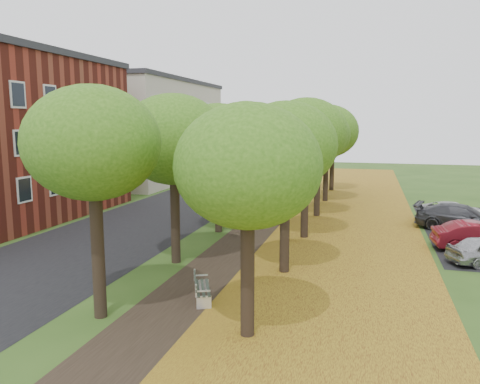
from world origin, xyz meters
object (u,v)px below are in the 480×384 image
Objects in this scene: bench at (201,288)px; car_white at (455,212)px; car_grey at (462,218)px; car_red at (479,237)px.

car_white is at bearing -56.02° from bench.
car_grey is at bearing 177.24° from car_white.
car_white is (0.00, 6.73, -0.08)m from car_red.
car_white is (10.62, 16.15, 0.18)m from bench.
car_grey reaches higher than car_white.
car_grey is (10.62, 13.85, 0.30)m from bench.
bench is 19.33m from car_white.
bench is 0.36× the size of car_grey.
car_red is (10.62, 9.42, 0.25)m from bench.
bench is 14.20m from car_red.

